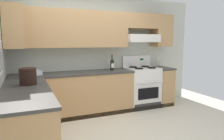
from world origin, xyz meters
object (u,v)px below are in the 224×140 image
(wine_bottle, at_px, (112,64))
(bowl, at_px, (31,73))
(stove, at_px, (142,87))
(bucket, at_px, (28,76))

(wine_bottle, bearing_deg, bowl, -179.81)
(stove, distance_m, wine_bottle, 0.95)
(stove, relative_size, bowl, 3.07)
(stove, relative_size, wine_bottle, 3.45)
(stove, height_order, bucket, stove)
(wine_bottle, height_order, bowl, wine_bottle)
(wine_bottle, height_order, bucket, wine_bottle)
(bowl, bearing_deg, wine_bottle, 0.19)
(stove, bearing_deg, bowl, 179.48)
(stove, xyz_separation_m, bucket, (-2.52, -0.92, 0.56))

